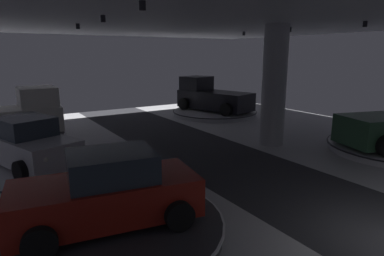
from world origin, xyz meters
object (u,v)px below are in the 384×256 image
column_right (274,86)px  display_car_far_left (28,144)px  display_platform_deep_right (215,113)px  display_platform_mid_left (108,228)px  display_platform_far_left (31,168)px  pickup_truck_deep_left (8,117)px  pickup_truck_deep_right (211,97)px  display_platform_deep_left (3,140)px  display_car_mid_left (108,192)px

column_right → display_car_far_left: (-10.24, 1.74, -1.66)m
display_platform_deep_right → display_platform_mid_left: display_platform_mid_left is taller
display_platform_far_left → display_platform_deep_right: display_platform_far_left is taller
column_right → display_platform_far_left: bearing=170.5°
pickup_truck_deep_left → display_platform_mid_left: (1.26, -10.86, -1.05)m
pickup_truck_deep_left → display_platform_deep_right: pickup_truck_deep_left is taller
display_car_far_left → display_platform_mid_left: display_car_far_left is taller
display_car_far_left → display_platform_deep_right: 13.81m
pickup_truck_deep_left → pickup_truck_deep_right: 12.67m
display_platform_far_left → display_platform_mid_left: (1.00, -5.60, 0.00)m
pickup_truck_deep_right → display_platform_mid_left: bearing=-133.8°
display_platform_far_left → display_platform_mid_left: size_ratio=0.89×
display_platform_deep_left → display_car_mid_left: display_car_mid_left is taller
display_car_mid_left → display_platform_far_left: bearing=100.4°
pickup_truck_deep_left → column_right: bearing=-33.6°
display_platform_deep_right → display_platform_mid_left: bearing=-134.8°
pickup_truck_deep_right → display_platform_mid_left: size_ratio=1.03×
pickup_truck_deep_right → column_right: bearing=-105.0°
display_car_far_left → display_platform_deep_left: bearing=96.3°
display_platform_deep_right → display_car_far_left: bearing=-154.6°
pickup_truck_deep_left → display_platform_mid_left: size_ratio=0.96×
display_platform_far_left → display_car_far_left: size_ratio=1.07×
display_platform_mid_left → pickup_truck_deep_right: bearing=46.2°
column_right → display_car_mid_left: column_right is taller
column_right → display_car_mid_left: (-9.21, -3.89, -1.65)m
column_right → display_platform_far_left: column_right is taller
display_platform_mid_left → display_car_mid_left: bearing=-9.0°
display_platform_mid_left → display_platform_deep_left: bearing=98.3°
display_platform_far_left → display_car_far_left: display_car_far_left is taller
pickup_truck_deep_left → display_platform_deep_right: 12.78m
display_platform_deep_left → pickup_truck_deep_right: 13.03m
column_right → display_platform_far_left: (-10.23, 1.72, -2.57)m
display_platform_deep_right → pickup_truck_deep_left: bearing=-176.9°
display_platform_deep_right → display_platform_far_left: bearing=-154.5°
display_car_far_left → display_platform_deep_right: size_ratio=0.78×
display_platform_deep_left → display_platform_deep_right: bearing=3.0°
display_platform_deep_left → pickup_truck_deep_right: pickup_truck_deep_right is taller
pickup_truck_deep_left → display_platform_mid_left: bearing=-83.4°
column_right → display_platform_deep_right: bearing=73.9°
display_platform_far_left → pickup_truck_deep_right: pickup_truck_deep_right is taller
pickup_truck_deep_right → display_platform_deep_left: bearing=-175.6°
display_platform_deep_left → pickup_truck_deep_right: (12.95, 0.99, 1.08)m
display_car_mid_left → display_platform_deep_right: bearing=45.3°
display_car_mid_left → column_right: bearing=22.9°
pickup_truck_deep_left → display_car_mid_left: (1.30, -10.86, -0.13)m
display_platform_deep_right → display_platform_deep_left: bearing=-177.0°
display_platform_deep_left → display_platform_deep_right: 13.05m
column_right → display_car_mid_left: size_ratio=1.24×
column_right → display_platform_mid_left: column_right is taller
display_platform_far_left → pickup_truck_deep_right: bearing=26.8°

